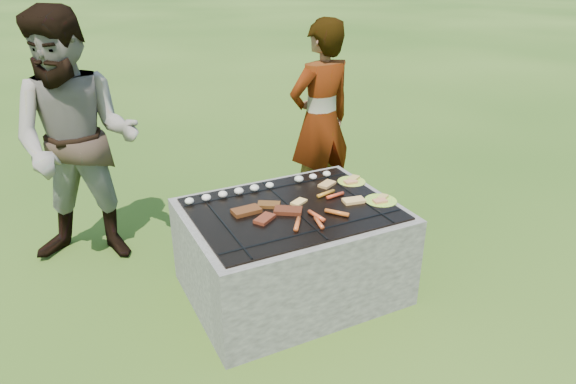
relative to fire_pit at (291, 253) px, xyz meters
name	(u,v)px	position (x,y,z in m)	size (l,w,h in m)	color
lawn	(291,290)	(0.00, 0.00, -0.28)	(60.00, 60.00, 0.00)	#244611
fire_pit	(291,253)	(0.00, 0.00, 0.00)	(1.30, 1.00, 0.62)	#9E968C
mushrooms	(257,187)	(-0.08, 0.34, 0.35)	(1.06, 0.06, 0.04)	#F2ECCD
pork_slabs	(267,211)	(-0.16, 0.01, 0.34)	(0.41, 0.30, 0.03)	brown
sausages	(322,211)	(0.14, -0.14, 0.34)	(0.52, 0.42, 0.03)	#BF7F1F
bread_on_grate	(333,195)	(0.32, 0.03, 0.34)	(0.45, 0.41, 0.02)	#F5D57D
plate_far	(352,181)	(0.56, 0.19, 0.33)	(0.23, 0.23, 0.03)	yellow
plate_near	(381,201)	(0.56, -0.16, 0.33)	(0.22, 0.22, 0.03)	#FDFF3C
cook	(320,121)	(0.74, 0.95, 0.53)	(0.59, 0.39, 1.62)	#A9988D
bystander	(78,143)	(-1.10, 1.04, 0.60)	(0.86, 0.67, 1.77)	gray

